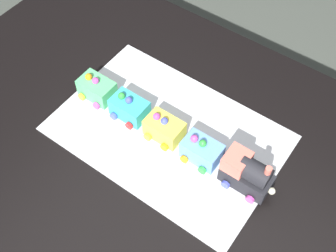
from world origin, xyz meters
The scene contains 8 objects.
ground_plane centered at (0.00, 0.00, 0.00)m, with size 8.00×8.00×0.00m, color #474C44.
dining_table centered at (0.00, 0.00, 0.63)m, with size 1.40×1.00×0.74m.
cake_board centered at (-0.04, -0.05, 0.74)m, with size 0.60×0.40×0.00m, color silver.
cake_locomotive centered at (-0.28, -0.04, 0.79)m, with size 0.14×0.08×0.12m.
cake_car_caboose_sky_blue centered at (-0.15, -0.04, 0.77)m, with size 0.10×0.08×0.07m.
cake_car_tanker_lemon centered at (-0.03, -0.04, 0.77)m, with size 0.10×0.08×0.07m.
cake_car_hopper_turquoise centered at (0.09, -0.04, 0.77)m, with size 0.10×0.08×0.07m.
cake_car_flatbed_mint_green centered at (0.20, -0.04, 0.77)m, with size 0.10×0.08×0.07m.
Camera 1 is at (-0.42, 0.49, 1.71)m, focal length 46.12 mm.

